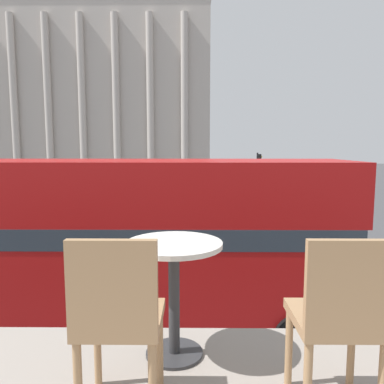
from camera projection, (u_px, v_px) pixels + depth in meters
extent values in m
cylinder|color=black|center=(274.00, 292.00, 10.19)|extent=(1.07, 0.22, 1.07)
cylinder|color=black|center=(298.00, 339.00, 7.74)|extent=(1.07, 0.22, 1.07)
cylinder|color=black|center=(6.00, 291.00, 10.26)|extent=(1.07, 0.22, 1.07)
cube|color=#B71414|center=(131.00, 275.00, 8.89)|extent=(10.13, 2.47, 1.84)
cube|color=#2D3842|center=(130.00, 228.00, 8.75)|extent=(9.93, 2.50, 0.45)
cube|color=#B71414|center=(129.00, 189.00, 8.64)|extent=(10.13, 2.47, 1.35)
cylinder|color=#2D2D30|center=(174.00, 353.00, 2.37)|extent=(0.36, 0.36, 0.02)
cylinder|color=#2D2D30|center=(174.00, 300.00, 2.33)|extent=(0.07, 0.07, 0.68)
cylinder|color=silver|center=(174.00, 244.00, 2.28)|extent=(0.60, 0.60, 0.03)
cylinder|color=#A87F56|center=(98.00, 347.00, 2.04)|extent=(0.04, 0.04, 0.44)
cylinder|color=#A87F56|center=(160.00, 347.00, 2.04)|extent=(0.04, 0.04, 0.44)
cube|color=#A87F56|center=(121.00, 319.00, 1.84)|extent=(0.40, 0.40, 0.05)
cube|color=#A87F56|center=(112.00, 286.00, 1.64)|extent=(0.40, 0.04, 0.42)
cylinder|color=#A87F56|center=(289.00, 347.00, 2.04)|extent=(0.04, 0.04, 0.44)
cylinder|color=#A87F56|center=(351.00, 347.00, 2.04)|extent=(0.04, 0.04, 0.44)
cube|color=#A87F56|center=(333.00, 319.00, 1.84)|extent=(0.40, 0.40, 0.05)
cube|color=#A87F56|center=(351.00, 287.00, 1.64)|extent=(0.40, 0.04, 0.42)
cube|color=#BCB2A8|center=(94.00, 91.00, 52.70)|extent=(32.41, 10.66, 24.65)
cylinder|color=#BCB2A8|center=(14.00, 99.00, 47.27)|extent=(0.90, 0.90, 20.95)
cylinder|color=#BCB2A8|center=(48.00, 99.00, 47.23)|extent=(0.90, 0.90, 20.95)
cylinder|color=#BCB2A8|center=(82.00, 99.00, 47.19)|extent=(0.90, 0.90, 20.95)
cylinder|color=#BCB2A8|center=(116.00, 99.00, 47.15)|extent=(0.90, 0.90, 20.95)
cylinder|color=#BCB2A8|center=(150.00, 99.00, 47.11)|extent=(0.90, 0.90, 20.95)
cylinder|color=#BCB2A8|center=(184.00, 99.00, 47.07)|extent=(0.90, 0.90, 20.95)
cylinder|color=black|center=(264.00, 218.00, 13.52)|extent=(0.12, 0.12, 3.87)
cube|color=black|center=(270.00, 177.00, 13.34)|extent=(0.20, 0.24, 0.70)
sphere|color=green|center=(273.00, 173.00, 13.33)|extent=(0.14, 0.14, 0.14)
cylinder|color=black|center=(313.00, 199.00, 19.30)|extent=(0.12, 0.12, 3.59)
cube|color=black|center=(317.00, 173.00, 19.13)|extent=(0.20, 0.24, 0.70)
sphere|color=red|center=(320.00, 170.00, 19.11)|extent=(0.14, 0.14, 0.14)
cylinder|color=black|center=(257.00, 180.00, 28.07)|extent=(0.12, 0.12, 4.06)
cube|color=black|center=(260.00, 159.00, 27.88)|extent=(0.20, 0.24, 0.70)
sphere|color=gold|center=(261.00, 157.00, 27.86)|extent=(0.14, 0.14, 0.14)
cylinder|color=black|center=(210.00, 203.00, 28.26)|extent=(0.60, 0.18, 0.60)
cylinder|color=black|center=(211.00, 206.00, 26.52)|extent=(0.60, 0.18, 0.60)
cylinder|color=black|center=(173.00, 203.00, 28.28)|extent=(0.60, 0.18, 0.60)
cylinder|color=black|center=(172.00, 206.00, 26.55)|extent=(0.60, 0.18, 0.60)
cube|color=silver|center=(192.00, 201.00, 27.37)|extent=(4.20, 1.75, 0.55)
cube|color=#2D3842|center=(189.00, 194.00, 27.31)|extent=(1.89, 1.61, 0.50)
cylinder|color=black|center=(198.00, 197.00, 31.19)|extent=(0.60, 0.18, 0.60)
cylinder|color=black|center=(198.00, 200.00, 29.45)|extent=(0.60, 0.18, 0.60)
cylinder|color=black|center=(164.00, 197.00, 31.21)|extent=(0.60, 0.18, 0.60)
cylinder|color=black|center=(163.00, 200.00, 29.48)|extent=(0.60, 0.18, 0.60)
cube|color=#B2B5BA|center=(181.00, 195.00, 30.30)|extent=(4.20, 1.75, 0.55)
cube|color=#2D3842|center=(178.00, 189.00, 30.24)|extent=(1.89, 1.61, 0.50)
cylinder|color=#282B33|center=(116.00, 226.00, 19.35)|extent=(0.14, 0.14, 0.79)
cylinder|color=#282B33|center=(120.00, 226.00, 19.35)|extent=(0.14, 0.14, 0.79)
cylinder|color=yellow|center=(118.00, 213.00, 19.27)|extent=(0.32, 0.32, 0.62)
sphere|color=tan|center=(118.00, 205.00, 19.22)|extent=(0.21, 0.21, 0.21)
cylinder|color=#282B33|center=(221.00, 254.00, 14.25)|extent=(0.14, 0.14, 0.83)
cylinder|color=#282B33|center=(226.00, 254.00, 14.25)|extent=(0.14, 0.14, 0.83)
cylinder|color=#284799|center=(224.00, 235.00, 14.16)|extent=(0.32, 0.32, 0.66)
sphere|color=tan|center=(224.00, 224.00, 14.11)|extent=(0.22, 0.22, 0.22)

